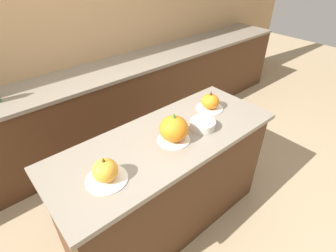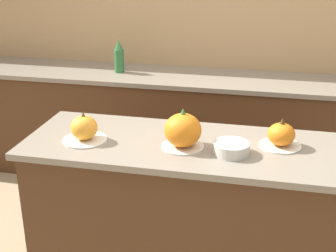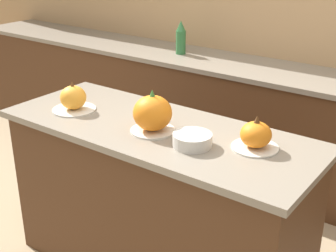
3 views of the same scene
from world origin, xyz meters
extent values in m
cube|color=tan|center=(0.00, 1.65, 1.25)|extent=(8.00, 0.06, 2.50)
cube|color=#4C2D19|center=(0.00, 0.00, 0.43)|extent=(1.60, 0.59, 0.86)
cube|color=gray|center=(0.00, 0.00, 0.88)|extent=(1.66, 0.65, 0.03)
cube|color=#4C2D19|center=(0.00, 1.32, 0.43)|extent=(6.00, 0.56, 0.86)
cube|color=gray|center=(0.00, 1.32, 0.87)|extent=(6.00, 0.60, 0.03)
cylinder|color=silver|center=(-0.51, -0.08, 0.90)|extent=(0.24, 0.24, 0.01)
ellipsoid|color=orange|center=(-0.51, -0.08, 0.97)|extent=(0.14, 0.14, 0.13)
cone|color=brown|center=(-0.51, -0.08, 1.04)|extent=(0.02, 0.02, 0.03)
cylinder|color=silver|center=(0.02, -0.05, 0.90)|extent=(0.22, 0.22, 0.01)
ellipsoid|color=orange|center=(0.02, -0.05, 0.99)|extent=(0.19, 0.19, 0.17)
cone|color=#38702D|center=(0.02, -0.05, 1.09)|extent=(0.03, 0.03, 0.04)
cylinder|color=silver|center=(0.51, 0.07, 0.90)|extent=(0.21, 0.21, 0.01)
ellipsoid|color=orange|center=(0.51, 0.07, 0.96)|extent=(0.14, 0.14, 0.12)
cone|color=#4C2D14|center=(0.51, 0.07, 1.03)|extent=(0.03, 0.03, 0.04)
cylinder|color=#2D6B38|center=(-0.76, 1.31, 0.98)|extent=(0.08, 0.08, 0.18)
cone|color=#2D6B38|center=(-0.76, 1.31, 1.12)|extent=(0.07, 0.07, 0.08)
cylinder|color=beige|center=(0.27, -0.08, 0.92)|extent=(0.18, 0.18, 0.06)
camera|label=1|loc=(-0.92, -1.08, 1.98)|focal=28.00mm
camera|label=2|loc=(0.42, -2.22, 1.88)|focal=50.00mm
camera|label=3|loc=(1.32, -1.70, 1.80)|focal=50.00mm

